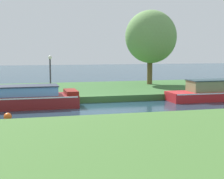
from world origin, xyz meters
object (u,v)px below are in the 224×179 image
(willow_tree_left, at_px, (151,37))
(mooring_post_far, at_px, (8,92))
(channel_buoy, at_px, (8,117))
(lamp_post, at_px, (50,69))
(red_narrowboat, at_px, (212,92))

(willow_tree_left, distance_m, mooring_post_far, 13.30)
(willow_tree_left, bearing_deg, channel_buoy, -135.98)
(willow_tree_left, relative_size, channel_buoy, 16.59)
(lamp_post, bearing_deg, mooring_post_far, -151.80)
(red_narrowboat, height_order, channel_buoy, red_narrowboat)
(red_narrowboat, distance_m, mooring_post_far, 12.90)
(red_narrowboat, distance_m, willow_tree_left, 8.34)
(lamp_post, xyz_separation_m, channel_buoy, (-2.47, -6.17, -1.84))
(mooring_post_far, distance_m, channel_buoy, 4.82)
(lamp_post, distance_m, channel_buoy, 6.90)
(lamp_post, bearing_deg, channel_buoy, -111.85)
(channel_buoy, bearing_deg, mooring_post_far, 91.37)
(red_narrowboat, xyz_separation_m, willow_tree_left, (-1.54, 7.25, 3.82))
(channel_buoy, bearing_deg, lamp_post, 68.15)
(red_narrowboat, relative_size, mooring_post_far, 7.72)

